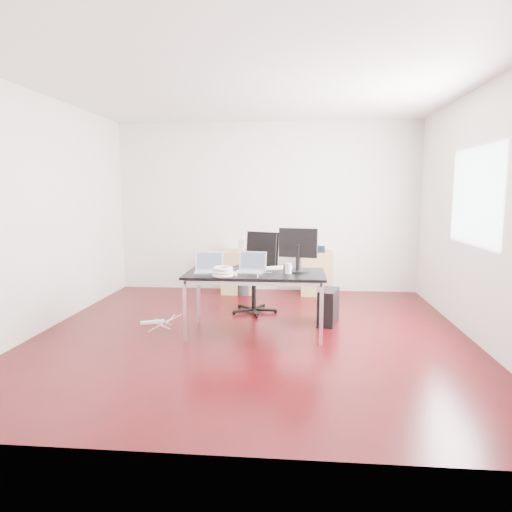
# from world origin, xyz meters

# --- Properties ---
(room_shell) EXTENTS (5.00, 5.00, 5.00)m
(room_shell) POSITION_xyz_m (0.04, 0.00, 1.40)
(room_shell) COLOR #370609
(room_shell) RESTS_ON ground
(desk) EXTENTS (1.60, 0.80, 0.73)m
(desk) POSITION_xyz_m (0.04, 0.03, 0.68)
(desk) COLOR black
(desk) RESTS_ON ground
(office_chair) EXTENTS (0.63, 0.64, 1.08)m
(office_chair) POSITION_xyz_m (-0.03, 1.07, 0.61)
(office_chair) COLOR black
(office_chair) RESTS_ON ground
(filing_cabinet_left) EXTENTS (0.50, 0.50, 0.70)m
(filing_cabinet_left) POSITION_xyz_m (-0.45, 2.23, 0.35)
(filing_cabinet_left) COLOR #A48452
(filing_cabinet_left) RESTS_ON ground
(filing_cabinet_right) EXTENTS (0.50, 0.50, 0.70)m
(filing_cabinet_right) POSITION_xyz_m (0.84, 2.23, 0.35)
(filing_cabinet_right) COLOR #A48452
(filing_cabinet_right) RESTS_ON ground
(pc_tower) EXTENTS (0.31, 0.49, 0.44)m
(pc_tower) POSITION_xyz_m (0.92, 0.52, 0.22)
(pc_tower) COLOR black
(pc_tower) RESTS_ON ground
(wastebasket) EXTENTS (0.25, 0.25, 0.28)m
(wastebasket) POSITION_xyz_m (-0.34, 2.06, 0.14)
(wastebasket) COLOR black
(wastebasket) RESTS_ON ground
(power_strip) EXTENTS (0.30, 0.17, 0.04)m
(power_strip) POSITION_xyz_m (-1.30, 0.32, 0.02)
(power_strip) COLOR white
(power_strip) RESTS_ON ground
(laptop_left) EXTENTS (0.37, 0.30, 0.23)m
(laptop_left) POSITION_xyz_m (-0.50, -0.00, 0.79)
(laptop_left) COLOR silver
(laptop_left) RESTS_ON desk
(laptop_right) EXTENTS (0.37, 0.30, 0.23)m
(laptop_right) POSITION_xyz_m (-0.01, 0.05, 0.79)
(laptop_right) COLOR silver
(laptop_right) RESTS_ON desk
(monitor) EXTENTS (0.45, 0.26, 0.51)m
(monitor) POSITION_xyz_m (0.53, 0.13, 1.01)
(monitor) COLOR black
(monitor) RESTS_ON desk
(keyboard) EXTENTS (0.46, 0.31, 0.02)m
(keyboard) POSITION_xyz_m (0.24, 0.30, 0.74)
(keyboard) COLOR white
(keyboard) RESTS_ON desk
(cup_white) EXTENTS (0.09, 0.09, 0.12)m
(cup_white) POSITION_xyz_m (0.42, -0.00, 0.79)
(cup_white) COLOR white
(cup_white) RESTS_ON desk
(cup_brown) EXTENTS (0.10, 0.10, 0.10)m
(cup_brown) POSITION_xyz_m (0.40, 0.02, 0.78)
(cup_brown) COLOR #57331D
(cup_brown) RESTS_ON desk
(cable_coil) EXTENTS (0.24, 0.24, 0.11)m
(cable_coil) POSITION_xyz_m (-0.29, -0.26, 0.78)
(cable_coil) COLOR white
(cable_coil) RESTS_ON desk
(power_adapter) EXTENTS (0.08, 0.08, 0.03)m
(power_adapter) POSITION_xyz_m (-0.19, -0.17, 0.74)
(power_adapter) COLOR white
(power_adapter) RESTS_ON desk
(speaker) EXTENTS (0.10, 0.09, 0.18)m
(speaker) POSITION_xyz_m (-0.39, 2.17, 0.79)
(speaker) COLOR #9E9E9E
(speaker) RESTS_ON filing_cabinet_left
(navy_garment) EXTENTS (0.32, 0.27, 0.09)m
(navy_garment) POSITION_xyz_m (0.81, 2.19, 0.74)
(navy_garment) COLOR black
(navy_garment) RESTS_ON filing_cabinet_right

